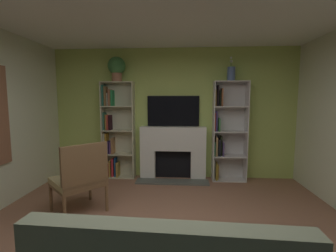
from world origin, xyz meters
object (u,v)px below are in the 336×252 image
object	(u,v)px
potted_plant	(117,67)
fireplace	(173,151)
bookshelf_right	(225,133)
vase_with_flowers	(231,74)
armchair	(80,177)
tv	(173,111)
bookshelf_left	(115,133)

from	to	relation	value
potted_plant	fireplace	bearing A→B (deg)	1.25
bookshelf_right	fireplace	bearing A→B (deg)	-179.31
bookshelf_right	potted_plant	xyz separation A→B (m)	(-2.19, -0.04, 1.31)
fireplace	potted_plant	xyz separation A→B (m)	(-1.13, -0.02, 1.70)
fireplace	vase_with_flowers	size ratio (longest dim) A/B	3.09
armchair	bookshelf_right	bearing A→B (deg)	35.50
tv	bookshelf_right	xyz separation A→B (m)	(1.06, -0.08, -0.43)
armchair	vase_with_flowers	bearing A→B (deg)	34.00
bookshelf_right	potted_plant	size ratio (longest dim) A/B	4.03
bookshelf_left	armchair	xyz separation A→B (m)	(-0.03, -1.66, -0.41)
tv	vase_with_flowers	world-z (taller)	vase_with_flowers
tv	potted_plant	distance (m)	1.44
tv	vase_with_flowers	size ratio (longest dim) A/B	2.28
fireplace	armchair	xyz separation A→B (m)	(-1.24, -1.62, -0.05)
fireplace	tv	world-z (taller)	tv
bookshelf_right	vase_with_flowers	world-z (taller)	vase_with_flowers
tv	vase_with_flowers	bearing A→B (deg)	-6.02
armchair	bookshelf_left	bearing A→B (deg)	89.09
vase_with_flowers	fireplace	bearing A→B (deg)	178.78
fireplace	bookshelf_right	bearing A→B (deg)	0.69
potted_plant	armchair	xyz separation A→B (m)	(-0.11, -1.60, -1.74)
fireplace	armchair	bearing A→B (deg)	-127.35
bookshelf_left	bookshelf_right	xyz separation A→B (m)	(2.27, -0.02, 0.02)
bookshelf_left	vase_with_flowers	distance (m)	2.63
tv	armchair	distance (m)	2.29
potted_plant	vase_with_flowers	distance (m)	2.27
fireplace	vase_with_flowers	xyz separation A→B (m)	(1.13, -0.02, 1.56)
fireplace	bookshelf_right	xyz separation A→B (m)	(1.06, 0.01, 0.39)
tv	vase_with_flowers	xyz separation A→B (m)	(1.13, -0.12, 0.74)
tv	armchair	bearing A→B (deg)	-125.78
potted_plant	bookshelf_right	bearing A→B (deg)	0.98
vase_with_flowers	armchair	xyz separation A→B (m)	(-2.37, -1.60, -1.60)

